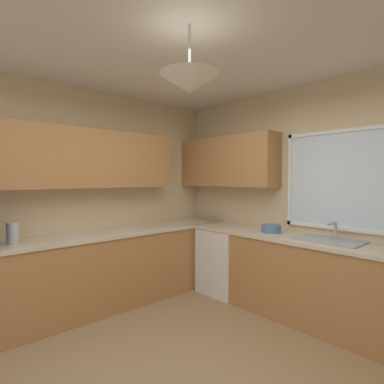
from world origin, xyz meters
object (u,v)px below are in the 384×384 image
Objects in this scene: bowl at (271,229)px; sink_assembly at (329,240)px; kettle at (13,233)px; dishwasher at (226,261)px.

sink_assembly is at bearing 0.49° from bowl.
sink_assembly is (2.03, 2.49, -0.10)m from kettle.
dishwasher is 3.73× the size of bowl.
kettle is 3.21m from sink_assembly.
sink_assembly reaches higher than bowl.
sink_assembly reaches higher than dishwasher.
kettle is at bearing -104.64° from dishwasher.
bowl is (0.70, 0.03, 0.52)m from dishwasher.
sink_assembly is at bearing 1.48° from dishwasher.
bowl reaches higher than dishwasher.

